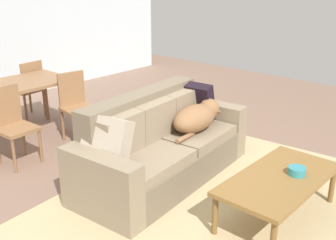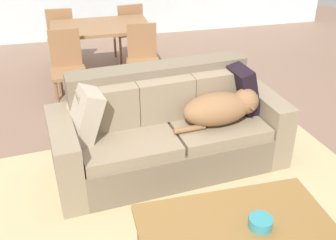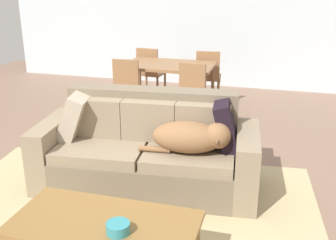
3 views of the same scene
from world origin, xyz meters
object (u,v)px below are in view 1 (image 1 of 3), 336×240
(throw_pillow_by_left_arm, at_px, (106,142))
(dining_chair_near_right, at_px, (77,103))
(throw_pillow_by_right_arm, at_px, (195,102))
(dining_chair_near_left, at_px, (12,122))
(dog_on_left_cushion, at_px, (197,117))
(dining_table, at_px, (19,88))
(coffee_table, at_px, (279,181))
(couch, at_px, (160,147))
(bowl_on_coffee_table, at_px, (297,171))
(dining_chair_far_right, at_px, (29,87))

(throw_pillow_by_left_arm, distance_m, dining_chair_near_right, 1.76)
(throw_pillow_by_right_arm, distance_m, dining_chair_near_left, 2.11)
(dog_on_left_cushion, xyz_separation_m, dining_table, (-0.84, 2.27, 0.08))
(dining_table, xyz_separation_m, dining_chair_near_left, (-0.46, -0.63, -0.19))
(coffee_table, xyz_separation_m, dining_chair_near_right, (-0.06, 2.84, 0.12))
(throw_pillow_by_left_arm, height_order, throw_pillow_by_right_arm, same)
(couch, relative_size, throw_pillow_by_right_arm, 4.76)
(dining_chair_near_left, bearing_deg, bowl_on_coffee_table, -72.33)
(dining_table, xyz_separation_m, dining_chair_near_right, (0.44, -0.61, -0.18))
(throw_pillow_by_right_arm, bearing_deg, dining_chair_far_right, 103.87)
(coffee_table, height_order, dining_chair_far_right, dining_chair_far_right)
(coffee_table, bearing_deg, throw_pillow_by_left_arm, 123.91)
(dining_chair_far_right, bearing_deg, dining_chair_near_right, 81.76)
(couch, height_order, dining_chair_near_right, couch)
(couch, xyz_separation_m, throw_pillow_by_right_arm, (0.74, 0.12, 0.31))
(coffee_table, distance_m, bowl_on_coffee_table, 0.18)
(dog_on_left_cushion, height_order, dining_chair_near_right, dining_chair_near_right)
(bowl_on_coffee_table, height_order, dining_chair_near_right, dining_chair_near_right)
(couch, bearing_deg, dining_table, 94.40)
(throw_pillow_by_left_arm, distance_m, coffee_table, 1.58)
(dog_on_left_cushion, height_order, coffee_table, dog_on_left_cushion)
(throw_pillow_by_left_arm, height_order, dining_chair_near_left, same)
(couch, xyz_separation_m, dining_chair_near_right, (0.06, 1.53, 0.15))
(couch, height_order, bowl_on_coffee_table, couch)
(dog_on_left_cushion, bearing_deg, couch, 159.08)
(couch, bearing_deg, dog_on_left_cushion, -20.92)
(dog_on_left_cushion, bearing_deg, dining_chair_far_right, 91.99)
(dog_on_left_cushion, relative_size, bowl_on_coffee_table, 5.27)
(dog_on_left_cushion, relative_size, dining_chair_far_right, 0.93)
(couch, distance_m, throw_pillow_by_right_arm, 0.81)
(coffee_table, distance_m, dining_chair_near_right, 2.85)
(dining_table, bearing_deg, dining_chair_near_right, -54.54)
(dining_chair_near_left, bearing_deg, throw_pillow_by_right_arm, -44.55)
(couch, height_order, dining_chair_far_right, couch)
(bowl_on_coffee_table, xyz_separation_m, dining_table, (-0.64, 3.54, 0.23))
(dog_on_left_cushion, xyz_separation_m, dining_chair_near_left, (-1.30, 1.64, -0.11))
(bowl_on_coffee_table, relative_size, dining_chair_far_right, 0.18)
(throw_pillow_by_right_arm, bearing_deg, coffee_table, -113.20)
(throw_pillow_by_left_arm, distance_m, dining_table, 2.20)
(couch, height_order, throw_pillow_by_right_arm, couch)
(coffee_table, distance_m, dining_chair_near_left, 2.99)
(couch, xyz_separation_m, bowl_on_coffee_table, (0.26, -1.40, 0.10))
(throw_pillow_by_right_arm, bearing_deg, couch, -170.85)
(couch, height_order, dining_chair_near_left, couch)
(dining_chair_near_right, bearing_deg, bowl_on_coffee_table, -78.15)
(dog_on_left_cushion, xyz_separation_m, dining_chair_near_right, (-0.40, 1.66, -0.10))
(dining_table, bearing_deg, coffee_table, -81.83)
(bowl_on_coffee_table, relative_size, dining_chair_near_right, 0.17)
(dining_chair_near_right, bearing_deg, throw_pillow_by_left_arm, -109.44)
(throw_pillow_by_right_arm, relative_size, dining_chair_near_left, 0.51)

